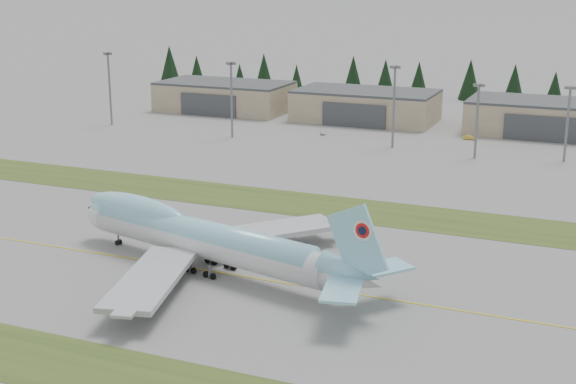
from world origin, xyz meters
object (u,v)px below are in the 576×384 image
at_px(boeing_747_freighter, 203,238).
at_px(hangar_right, 545,117).
at_px(hangar_center, 366,106).
at_px(service_vehicle_a, 323,135).
at_px(service_vehicle_b, 469,140).
at_px(hangar_left, 225,96).

xyz_separation_m(boeing_747_freighter, hangar_right, (42.58, 149.41, -0.41)).
distance_m(boeing_747_freighter, hangar_center, 150.42).
distance_m(service_vehicle_a, service_vehicle_b, 45.98).
xyz_separation_m(hangar_left, hangar_center, (55.00, 0.00, 0.00)).
relative_size(boeing_747_freighter, hangar_right, 1.39).
height_order(hangar_left, service_vehicle_a, hangar_left).
distance_m(hangar_right, service_vehicle_a, 71.46).
height_order(hangar_right, service_vehicle_a, hangar_right).
height_order(hangar_left, service_vehicle_b, hangar_left).
bearing_deg(hangar_left, service_vehicle_a, -29.88).
height_order(hangar_center, hangar_right, same).
height_order(service_vehicle_a, service_vehicle_b, service_vehicle_b).
bearing_deg(service_vehicle_b, hangar_center, 71.46).
relative_size(hangar_right, service_vehicle_b, 11.72).
xyz_separation_m(hangar_left, hangar_right, (115.00, 0.00, 0.00)).
relative_size(hangar_left, hangar_right, 1.00).
height_order(hangar_left, hangar_center, same).
relative_size(hangar_left, service_vehicle_a, 12.90).
bearing_deg(hangar_right, hangar_left, 180.00).
distance_m(hangar_center, hangar_right, 60.00).
xyz_separation_m(hangar_left, service_vehicle_b, (94.55, -18.38, -5.39)).
relative_size(hangar_left, service_vehicle_b, 11.72).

